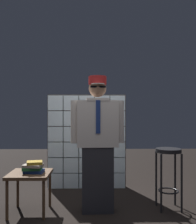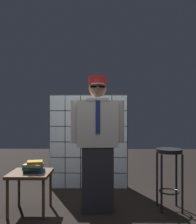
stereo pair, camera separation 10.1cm
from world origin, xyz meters
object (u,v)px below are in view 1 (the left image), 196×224
Objects in this scene: coffee_mug at (34,169)px; bar_stool at (168,164)px; side_table at (30,178)px; book_stack at (33,167)px; standing_person at (98,141)px.

bar_stool is at bearing 4.25° from coffee_mug.
side_table is 1.93× the size of book_stack.
book_stack is at bearing 141.98° from coffee_mug.
book_stack is 2.14× the size of coffee_mug.
book_stack is (0.05, -0.02, 0.14)m from side_table.
book_stack is 0.03m from coffee_mug.
standing_person reaches higher than coffee_mug.
book_stack reaches higher than coffee_mug.
coffee_mug is at bearing -38.02° from book_stack.
standing_person is 6.57× the size of book_stack.
bar_stool reaches higher than side_table.
standing_person is 14.03× the size of coffee_mug.
book_stack is (-1.78, -0.12, -0.01)m from bar_stool.
standing_person is 0.99m from side_table.
book_stack reaches higher than side_table.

